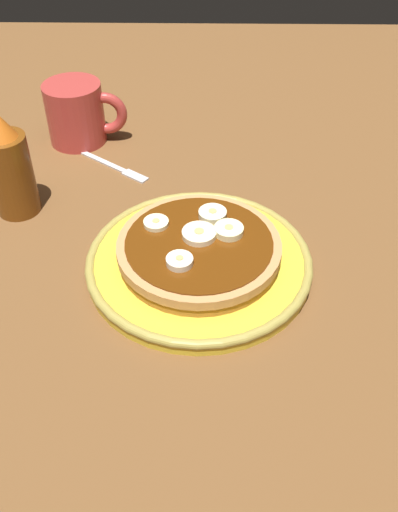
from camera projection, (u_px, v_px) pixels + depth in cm
name	position (u px, v px, depth cm)	size (l,w,h in cm)	color
ground_plane	(199.00, 279.00, 60.29)	(140.00, 140.00, 3.00)	brown
plate	(199.00, 262.00, 58.68)	(23.15, 23.15, 1.70)	yellow
pancake_stack	(201.00, 253.00, 57.29)	(16.62, 16.52, 2.25)	#AA6C26
banana_slice_0	(195.00, 234.00, 57.32)	(3.47, 3.47, 0.87)	#FEE8B6
banana_slice_1	(229.00, 231.00, 57.67)	(2.99, 2.99, 0.97)	#FDF2B2
banana_slice_2	(213.00, 215.00, 59.57)	(2.94, 2.94, 1.03)	#F0EABB
banana_slice_3	(180.00, 261.00, 54.27)	(2.60, 2.60, 0.92)	#EFE2C2
banana_slice_4	(156.00, 223.00, 58.76)	(2.61, 2.61, 0.71)	#FDEFB6
coffee_mug	(78.00, 112.00, 75.85)	(10.72, 7.59, 8.05)	#B23833
fork	(112.00, 165.00, 73.46)	(11.05, 8.49, 0.50)	silver
syrup_bottle	(10.00, 169.00, 63.16)	(4.91, 4.91, 12.47)	brown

